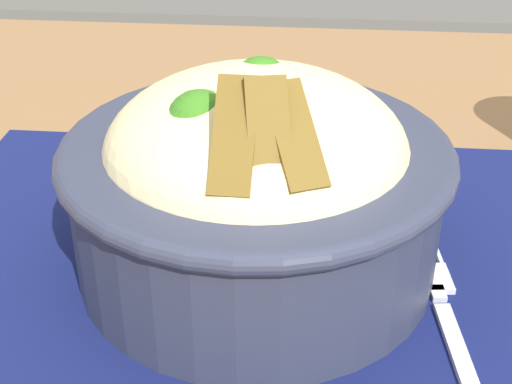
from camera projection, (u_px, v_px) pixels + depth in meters
name	position (u px, v px, depth m)	size (l,w,h in m)	color
placemat	(286.00, 276.00, 0.44)	(0.48, 0.35, 0.00)	#11194C
bowl	(256.00, 179.00, 0.42)	(0.24, 0.24, 0.14)	#2D3347
fork	(439.00, 299.00, 0.41)	(0.03, 0.13, 0.00)	silver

